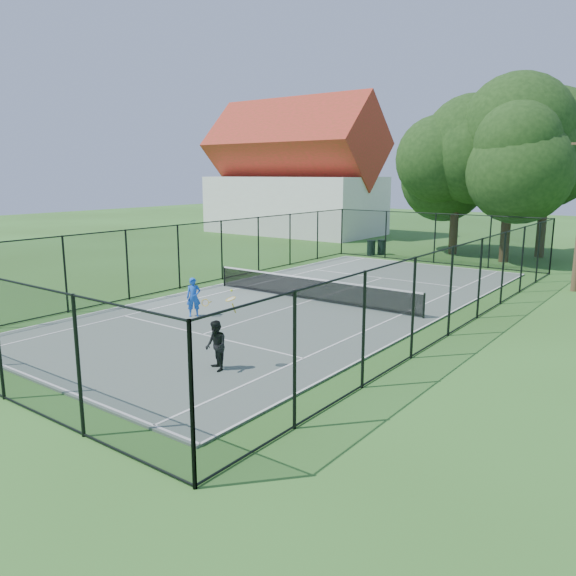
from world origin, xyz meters
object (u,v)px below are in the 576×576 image
Objects in this scene: trash_bin_right at (382,247)px; player_blue at (194,297)px; trash_bin_left at (371,248)px; tennis_net at (312,288)px; player_black at (216,346)px.

trash_bin_right is 0.68× the size of player_blue.
trash_bin_left is at bearing 98.14° from player_blue.
tennis_net reaches higher than trash_bin_left.
trash_bin_right is at bearing 53.44° from trash_bin_left.
trash_bin_right is (-4.19, 14.33, -0.08)m from tennis_net.
trash_bin_right is at bearing 96.54° from player_blue.
tennis_net is 9.05m from player_black.
trash_bin_right is 0.45× the size of player_black.
player_blue is (2.66, -18.56, 0.29)m from trash_bin_left.
player_blue is (-1.99, -4.85, 0.21)m from tennis_net.
trash_bin_right is at bearing 106.31° from tennis_net.
tennis_net is at bearing -73.69° from trash_bin_right.
tennis_net is 14.93m from trash_bin_right.
player_blue is at bearing -112.37° from tennis_net.
trash_bin_left is 0.76m from trash_bin_right.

